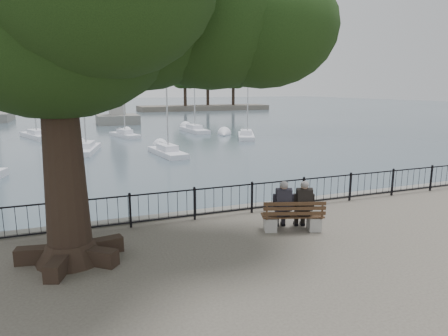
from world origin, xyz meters
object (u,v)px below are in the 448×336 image
bench (293,220)px  person_right (303,207)px  lion_monument (117,109)px  tree (92,2)px  person_left (282,207)px

bench → person_right: 0.48m
person_right → lion_monument: 49.44m
bench → tree: tree is taller
tree → bench: bearing=-3.4°
person_left → person_right: 0.60m
person_left → lion_monument: 49.26m
person_right → lion_monument: size_ratio=0.18×
tree → person_left: bearing=-1.3°
person_left → person_right: bearing=-18.9°
bench → person_left: (-0.24, 0.19, 0.36)m
tree → lion_monument: tree is taller
person_left → lion_monument: bearing=89.0°
person_left → lion_monument: (0.87, 49.25, 0.42)m
bench → person_right: person_right is taller
person_left → lion_monument: lion_monument is taller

